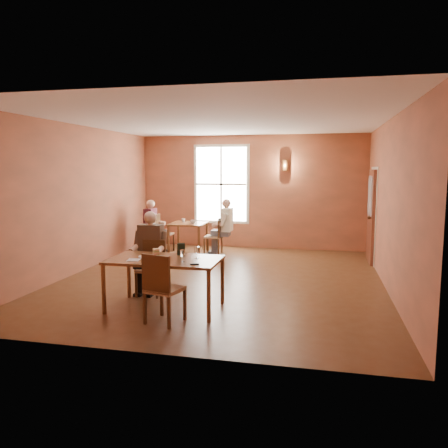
% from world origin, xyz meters
% --- Properties ---
extents(ground, '(6.00, 7.00, 0.01)m').
position_xyz_m(ground, '(0.00, 0.00, 0.00)').
color(ground, brown).
rests_on(ground, ground).
extents(wall_back, '(6.00, 0.04, 3.00)m').
position_xyz_m(wall_back, '(0.00, 3.50, 1.50)').
color(wall_back, brown).
rests_on(wall_back, ground).
extents(wall_front, '(6.00, 0.04, 3.00)m').
position_xyz_m(wall_front, '(0.00, -3.50, 1.50)').
color(wall_front, brown).
rests_on(wall_front, ground).
extents(wall_left, '(0.04, 7.00, 3.00)m').
position_xyz_m(wall_left, '(-3.00, 0.00, 1.50)').
color(wall_left, brown).
rests_on(wall_left, ground).
extents(wall_right, '(0.04, 7.00, 3.00)m').
position_xyz_m(wall_right, '(3.00, 0.00, 1.50)').
color(wall_right, brown).
rests_on(wall_right, ground).
extents(ceiling, '(6.00, 7.00, 0.04)m').
position_xyz_m(ceiling, '(0.00, 0.00, 3.00)').
color(ceiling, white).
rests_on(ceiling, wall_back).
extents(window, '(1.36, 0.10, 1.96)m').
position_xyz_m(window, '(-0.80, 3.45, 1.70)').
color(window, white).
rests_on(window, wall_back).
extents(door, '(0.12, 1.04, 2.10)m').
position_xyz_m(door, '(2.94, 2.30, 1.05)').
color(door, maroon).
rests_on(door, ground).
extents(wall_sconce, '(0.16, 0.16, 0.28)m').
position_xyz_m(wall_sconce, '(0.90, 3.40, 2.20)').
color(wall_sconce, brown).
rests_on(wall_sconce, wall_back).
extents(main_table, '(1.66, 0.94, 0.78)m').
position_xyz_m(main_table, '(-0.44, -1.93, 0.39)').
color(main_table, brown).
rests_on(main_table, ground).
extents(chair_diner_main, '(0.41, 0.41, 0.92)m').
position_xyz_m(chair_diner_main, '(-0.94, -1.28, 0.46)').
color(chair_diner_main, '#542B1B').
rests_on(chair_diner_main, ground).
extents(diner_main, '(0.54, 0.54, 1.35)m').
position_xyz_m(diner_main, '(-0.94, -1.31, 0.67)').
color(diner_main, black).
rests_on(diner_main, ground).
extents(chair_empty, '(0.53, 0.53, 0.99)m').
position_xyz_m(chair_empty, '(-0.24, -2.49, 0.49)').
color(chair_empty, brown).
rests_on(chair_empty, ground).
extents(plate_food, '(0.37, 0.37, 0.04)m').
position_xyz_m(plate_food, '(-0.71, -1.90, 0.80)').
color(plate_food, silver).
rests_on(plate_food, main_table).
extents(sandwich, '(0.12, 0.12, 0.11)m').
position_xyz_m(sandwich, '(-0.61, -1.84, 0.83)').
color(sandwich, tan).
rests_on(sandwich, main_table).
extents(goblet_a, '(0.08, 0.08, 0.20)m').
position_xyz_m(goblet_a, '(0.03, -1.82, 0.88)').
color(goblet_a, white).
rests_on(goblet_a, main_table).
extents(goblet_c, '(0.10, 0.10, 0.19)m').
position_xyz_m(goblet_c, '(-0.10, -2.10, 0.88)').
color(goblet_c, white).
rests_on(goblet_c, main_table).
extents(menu_stand, '(0.13, 0.09, 0.19)m').
position_xyz_m(menu_stand, '(-0.27, -1.64, 0.88)').
color(menu_stand, black).
rests_on(menu_stand, main_table).
extents(knife, '(0.21, 0.05, 0.00)m').
position_xyz_m(knife, '(-0.48, -2.21, 0.78)').
color(knife, white).
rests_on(knife, main_table).
extents(napkin, '(0.20, 0.20, 0.01)m').
position_xyz_m(napkin, '(-0.85, -2.14, 0.78)').
color(napkin, white).
rests_on(napkin, main_table).
extents(sunglasses, '(0.13, 0.08, 0.02)m').
position_xyz_m(sunglasses, '(0.12, -2.24, 0.79)').
color(sunglasses, black).
rests_on(sunglasses, main_table).
extents(second_table, '(0.86, 0.86, 0.76)m').
position_xyz_m(second_table, '(-1.42, 2.41, 0.38)').
color(second_table, brown).
rests_on(second_table, ground).
extents(chair_diner_white, '(0.40, 0.40, 0.91)m').
position_xyz_m(chair_diner_white, '(-0.77, 2.41, 0.45)').
color(chair_diner_white, '#401D0F').
rests_on(chair_diner_white, ground).
extents(diner_white, '(0.53, 0.53, 1.33)m').
position_xyz_m(diner_white, '(-0.74, 2.41, 0.66)').
color(diner_white, silver).
rests_on(diner_white, ground).
extents(chair_diner_maroon, '(0.42, 0.42, 0.96)m').
position_xyz_m(chair_diner_maroon, '(-2.07, 2.41, 0.48)').
color(chair_diner_maroon, '#542C19').
rests_on(chair_diner_maroon, ground).
extents(diner_maroon, '(0.52, 0.52, 1.29)m').
position_xyz_m(diner_maroon, '(-2.10, 2.41, 0.65)').
color(diner_maroon, maroon).
rests_on(diner_maroon, ground).
extents(cup_a, '(0.17, 0.17, 0.10)m').
position_xyz_m(cup_a, '(-1.26, 2.30, 0.81)').
color(cup_a, white).
rests_on(cup_a, second_table).
extents(cup_b, '(0.10, 0.10, 0.09)m').
position_xyz_m(cup_b, '(-1.59, 2.56, 0.80)').
color(cup_b, beige).
rests_on(cup_b, second_table).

